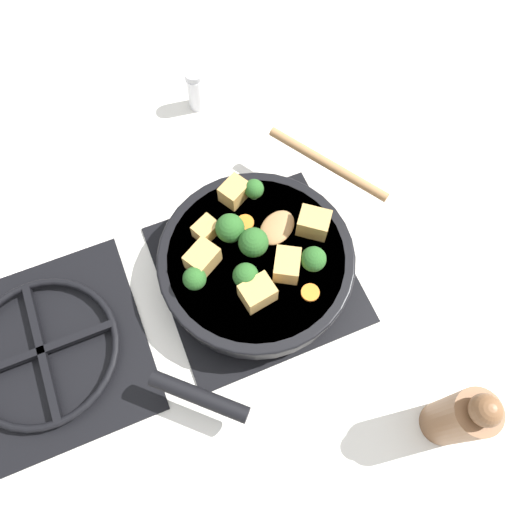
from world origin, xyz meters
The scene contains 21 objects.
ground_plane centered at (0.00, 0.00, 0.00)m, with size 2.40×2.40×0.00m, color white.
front_burner_grate centered at (0.00, 0.00, 0.01)m, with size 0.31×0.31×0.03m.
rear_burner_grate centered at (0.00, 0.36, 0.01)m, with size 0.31×0.31×0.03m.
skillet_pan centered at (0.00, 0.00, 0.05)m, with size 0.38×0.37×0.05m.
wooden_spoon centered at (0.07, -0.12, 0.08)m, with size 0.22×0.24×0.02m.
tofu_cube_center_large centered at (-0.04, -0.03, 0.09)m, with size 0.05×0.04×0.04m, color tan.
tofu_cube_near_handle centered at (0.07, 0.06, 0.09)m, with size 0.04×0.03×0.03m, color tan.
tofu_cube_east_chunk centered at (0.11, -0.01, 0.09)m, with size 0.04×0.03×0.03m, color tan.
tofu_cube_west_chunk centered at (0.01, -0.10, 0.09)m, with size 0.05×0.04×0.04m, color tan.
tofu_cube_back_piece centered at (-0.06, 0.02, 0.09)m, with size 0.05×0.04×0.04m, color tan.
tofu_cube_front_piece centered at (0.02, 0.08, 0.09)m, with size 0.05×0.04×0.04m, color tan.
broccoli_floret_near_spoon centered at (-0.01, 0.10, 0.10)m, with size 0.04×0.04×0.04m.
broccoli_floret_center_top centered at (-0.05, -0.07, 0.10)m, with size 0.04×0.04×0.05m.
broccoli_floret_east_rim centered at (0.10, -0.04, 0.10)m, with size 0.03×0.03×0.04m.
broccoli_floret_west_rim centered at (-0.03, 0.03, 0.10)m, with size 0.04×0.04×0.05m.
broccoli_floret_north_edge centered at (0.05, 0.02, 0.10)m, with size 0.05×0.05×0.05m.
broccoli_floret_south_cluster centered at (0.01, 0.00, 0.10)m, with size 0.05×0.05×0.05m.
carrot_slice_orange_thin centered at (0.06, -0.01, 0.08)m, with size 0.03×0.03×0.01m, color orange.
carrot_slice_near_center centered at (-0.09, -0.05, 0.08)m, with size 0.03×0.03×0.01m, color orange.
pepper_mill centered at (-0.33, -0.16, 0.08)m, with size 0.06×0.06×0.18m.
salt_shaker centered at (0.38, -0.03, 0.04)m, with size 0.04×0.04×0.09m.
Camera 1 is at (-0.29, 0.12, 0.79)m, focal length 35.00 mm.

